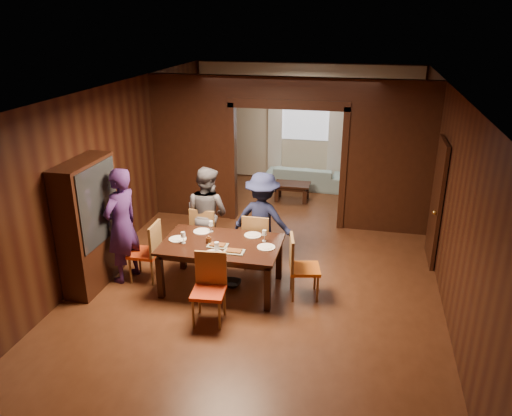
% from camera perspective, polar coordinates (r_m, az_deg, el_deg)
% --- Properties ---
extents(floor, '(9.00, 9.00, 0.00)m').
position_cam_1_polar(floor, '(8.81, 1.72, -5.54)').
color(floor, '#4B2715').
rests_on(floor, ground).
extents(ceiling, '(5.50, 9.00, 0.02)m').
position_cam_1_polar(ceiling, '(7.93, 1.95, 13.50)').
color(ceiling, silver).
rests_on(ceiling, room_walls).
extents(room_walls, '(5.52, 9.01, 2.90)m').
position_cam_1_polar(room_walls, '(10.03, 3.86, 7.00)').
color(room_walls, black).
rests_on(room_walls, floor).
extents(person_purple, '(0.61, 0.77, 1.84)m').
position_cam_1_polar(person_purple, '(7.99, -15.10, -1.94)').
color(person_purple, '#3A1E58').
rests_on(person_purple, floor).
extents(person_grey, '(0.97, 0.87, 1.65)m').
position_cam_1_polar(person_grey, '(8.47, -5.61, -0.65)').
color(person_grey, '#4F4E54').
rests_on(person_grey, floor).
extents(person_navy, '(1.13, 0.77, 1.61)m').
position_cam_1_polar(person_navy, '(8.24, 0.77, -1.32)').
color(person_navy, '#191E3F').
rests_on(person_navy, floor).
extents(sofa, '(1.86, 0.80, 0.53)m').
position_cam_1_polar(sofa, '(12.23, 5.53, 3.57)').
color(sofa, '#9AC4CA').
rests_on(sofa, floor).
extents(serving_bowl, '(0.30, 0.30, 0.07)m').
position_cam_1_polar(serving_bowl, '(7.56, -2.91, -3.61)').
color(serving_bowl, black).
rests_on(serving_bowl, dining_table).
extents(dining_table, '(1.78, 1.11, 0.76)m').
position_cam_1_polar(dining_table, '(7.70, -3.94, -6.58)').
color(dining_table, black).
rests_on(dining_table, floor).
extents(coffee_table, '(0.80, 0.50, 0.40)m').
position_cam_1_polar(coffee_table, '(11.37, 4.13, 1.86)').
color(coffee_table, black).
rests_on(coffee_table, floor).
extents(chair_left, '(0.45, 0.45, 0.97)m').
position_cam_1_polar(chair_left, '(8.08, -12.64, -4.85)').
color(chair_left, '#EA4416').
rests_on(chair_left, floor).
extents(chair_right, '(0.52, 0.52, 0.97)m').
position_cam_1_polar(chair_right, '(7.46, 5.60, -6.71)').
color(chair_right, orange).
rests_on(chair_right, floor).
extents(chair_far_l, '(0.47, 0.47, 0.97)m').
position_cam_1_polar(chair_far_l, '(8.59, -5.62, -2.79)').
color(chair_far_l, '#D34713').
rests_on(chair_far_l, floor).
extents(chair_far_r, '(0.44, 0.44, 0.97)m').
position_cam_1_polar(chair_far_r, '(8.27, 0.22, -3.66)').
color(chair_far_r, orange).
rests_on(chair_far_r, floor).
extents(chair_near, '(0.48, 0.48, 0.97)m').
position_cam_1_polar(chair_near, '(6.87, -5.46, -9.34)').
color(chair_near, red).
rests_on(chair_near, floor).
extents(hutch, '(0.40, 1.20, 2.00)m').
position_cam_1_polar(hutch, '(7.96, -18.55, -1.82)').
color(hutch, black).
rests_on(hutch, floor).
extents(door_right, '(0.06, 0.90, 2.10)m').
position_cam_1_polar(door_right, '(8.82, 19.93, 0.61)').
color(door_right, black).
rests_on(door_right, floor).
extents(window_far, '(1.20, 0.03, 1.30)m').
position_cam_1_polar(window_far, '(12.46, 5.72, 10.70)').
color(window_far, silver).
rests_on(window_far, back_wall).
extents(curtain_left, '(0.35, 0.06, 2.40)m').
position_cam_1_polar(curtain_left, '(12.62, 2.20, 8.84)').
color(curtain_left, white).
rests_on(curtain_left, back_wall).
extents(curtain_right, '(0.35, 0.06, 2.40)m').
position_cam_1_polar(curtain_right, '(12.45, 9.09, 8.41)').
color(curtain_right, white).
rests_on(curtain_right, back_wall).
extents(plate_left, '(0.27, 0.27, 0.01)m').
position_cam_1_polar(plate_left, '(7.73, -8.94, -3.52)').
color(plate_left, white).
rests_on(plate_left, dining_table).
extents(plate_far_l, '(0.27, 0.27, 0.01)m').
position_cam_1_polar(plate_far_l, '(7.94, -6.20, -2.66)').
color(plate_far_l, white).
rests_on(plate_far_l, dining_table).
extents(plate_far_r, '(0.27, 0.27, 0.01)m').
position_cam_1_polar(plate_far_r, '(7.76, -0.36, -3.12)').
color(plate_far_r, silver).
rests_on(plate_far_r, dining_table).
extents(plate_right, '(0.27, 0.27, 0.01)m').
position_cam_1_polar(plate_right, '(7.38, 1.16, -4.50)').
color(plate_right, white).
rests_on(plate_right, dining_table).
extents(plate_near, '(0.27, 0.27, 0.01)m').
position_cam_1_polar(plate_near, '(7.21, -4.88, -5.21)').
color(plate_near, silver).
rests_on(plate_near, dining_table).
extents(platter_a, '(0.30, 0.20, 0.04)m').
position_cam_1_polar(platter_a, '(7.43, -4.41, -4.24)').
color(platter_a, gray).
rests_on(platter_a, dining_table).
extents(platter_b, '(0.30, 0.20, 0.04)m').
position_cam_1_polar(platter_b, '(7.24, -2.54, -4.95)').
color(platter_b, gray).
rests_on(platter_b, dining_table).
extents(wineglass_left, '(0.08, 0.08, 0.18)m').
position_cam_1_polar(wineglass_left, '(7.56, -8.32, -3.36)').
color(wineglass_left, white).
rests_on(wineglass_left, dining_table).
extents(wineglass_far, '(0.08, 0.08, 0.18)m').
position_cam_1_polar(wineglass_far, '(7.90, -5.16, -2.09)').
color(wineglass_far, silver).
rests_on(wineglass_far, dining_table).
extents(wineglass_right, '(0.08, 0.08, 0.18)m').
position_cam_1_polar(wineglass_right, '(7.54, 0.96, -3.18)').
color(wineglass_right, silver).
rests_on(wineglass_right, dining_table).
extents(tumbler, '(0.07, 0.07, 0.14)m').
position_cam_1_polar(tumbler, '(7.27, -4.52, -4.42)').
color(tumbler, white).
rests_on(tumbler, dining_table).
extents(condiment_jar, '(0.08, 0.08, 0.11)m').
position_cam_1_polar(condiment_jar, '(7.53, -5.43, -3.61)').
color(condiment_jar, '#4F2812').
rests_on(condiment_jar, dining_table).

